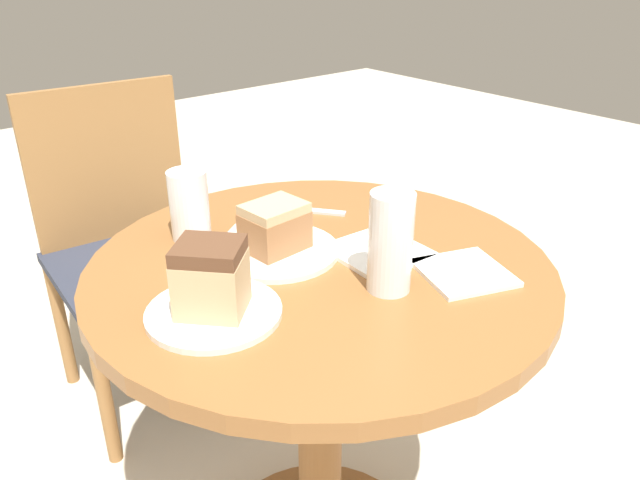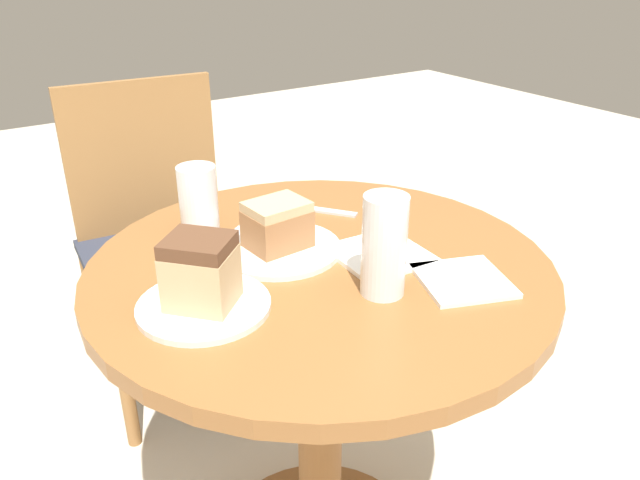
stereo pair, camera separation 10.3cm
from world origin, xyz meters
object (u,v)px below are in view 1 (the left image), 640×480
Objects in this scene: cake_slice_near at (275,227)px; glass_water at (390,248)px; plate_far at (214,313)px; plate_near at (276,251)px; cake_slice_far at (211,278)px; chair at (133,243)px; glass_lemonade at (190,210)px.

glass_water reaches higher than cake_slice_near.
glass_water is (0.25, -0.11, 0.07)m from plate_far.
glass_water is at bearing -23.40° from plate_far.
plate_near is 0.22m from cake_slice_far.
chair is 0.79m from cake_slice_near.
plate_near is 1.38× the size of glass_water.
plate_near is 0.23m from glass_water.
cake_slice_far reaches higher than cake_slice_near.
cake_slice_near is (0.18, 0.10, 0.05)m from plate_far.
plate_near is at bearing 106.73° from glass_water.
chair reaches higher than cake_slice_far.
glass_lemonade is 0.80× the size of glass_water.
glass_lemonade is at bearing 117.72° from plate_near.
glass_lemonade is at bearing 117.72° from cake_slice_near.
plate_far is (-0.22, -0.83, 0.27)m from chair.
glass_water is at bearing -68.49° from glass_lemonade.
plate_near is at bearing -62.28° from glass_lemonade.
cake_slice_near is 0.86× the size of cake_slice_far.
glass_water is at bearing -83.75° from chair.
glass_water is (0.14, -0.36, 0.02)m from glass_lemonade.
cake_slice_far is at bearing -151.29° from plate_near.
chair is at bearing 86.88° from cake_slice_near.
glass_lemonade is 0.38m from glass_water.
cake_slice_far is (-0.22, -0.83, 0.33)m from chair.
cake_slice_far is 0.27m from glass_lemonade.
cake_slice_far is 0.27m from glass_water.
chair is at bearing 91.40° from glass_water.
plate_far is 1.84× the size of cake_slice_near.
cake_slice_far is at bearing -113.16° from glass_lemonade.
cake_slice_far is at bearing 90.00° from plate_far.
plate_near is at bearing 28.71° from cake_slice_far.
plate_far is 0.28m from glass_water.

